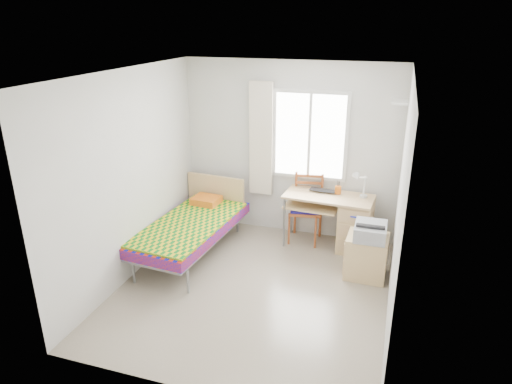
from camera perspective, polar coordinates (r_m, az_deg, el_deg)
floor at (r=5.78m, az=-0.32°, el=-11.92°), size 3.50×3.50×0.00m
ceiling at (r=4.88m, az=-0.38°, el=14.64°), size 3.50×3.50×0.00m
wall_back at (r=6.79m, az=4.20°, el=5.21°), size 3.20×0.00×3.20m
wall_left at (r=5.85m, az=-15.44°, el=1.88°), size 0.00×3.50×3.50m
wall_right at (r=4.97m, az=17.50°, el=-1.75°), size 0.00×3.50×3.50m
window at (r=6.65m, az=6.74°, el=7.00°), size 1.10×0.04×1.30m
curtain at (r=6.80m, az=0.62°, el=6.58°), size 0.35×0.05×1.70m
floating_shelf at (r=6.10m, az=17.58°, el=10.69°), size 0.20×0.32×0.03m
bed at (r=6.45m, az=-7.98°, el=-4.17°), size 1.10×2.07×0.87m
desk at (r=6.65m, az=11.75°, el=-3.62°), size 1.28×0.65×0.78m
chair at (r=6.76m, az=6.37°, el=-1.54°), size 0.50×0.50×1.01m
cabinet at (r=6.06m, az=13.60°, el=-7.79°), size 0.53×0.47×0.56m
printer at (r=5.87m, az=14.11°, el=-4.73°), size 0.39×0.45×0.19m
laptop at (r=6.62m, az=8.21°, el=0.00°), size 0.40×0.28×0.03m
pen_cup at (r=6.61m, az=10.21°, el=0.24°), size 0.10×0.10×0.11m
task_lamp at (r=6.38m, az=12.80°, el=1.23°), size 0.23×0.32×0.41m
book at (r=6.64m, az=7.63°, el=-1.79°), size 0.24×0.26×0.02m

